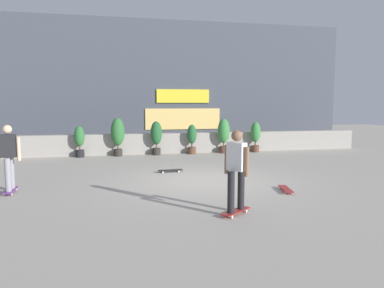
# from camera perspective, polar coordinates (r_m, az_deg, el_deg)

# --- Properties ---
(ground_plane) EXTENTS (48.00, 48.00, 0.00)m
(ground_plane) POSITION_cam_1_polar(r_m,az_deg,el_deg) (10.60, 1.71, -5.72)
(ground_plane) COLOR #A8A093
(planter_wall) EXTENTS (18.00, 0.40, 0.90)m
(planter_wall) POSITION_cam_1_polar(r_m,az_deg,el_deg) (16.35, -3.31, 0.14)
(planter_wall) COLOR gray
(planter_wall) RESTS_ON ground
(building_backdrop) EXTENTS (20.00, 2.08, 6.50)m
(building_backdrop) POSITION_cam_1_polar(r_m,az_deg,el_deg) (20.24, -5.12, 9.25)
(building_backdrop) COLOR #424751
(building_backdrop) RESTS_ON ground
(potted_plant_0) EXTENTS (0.41, 0.41, 1.30)m
(potted_plant_0) POSITION_cam_1_polar(r_m,az_deg,el_deg) (15.75, -17.17, 0.62)
(potted_plant_0) COLOR black
(potted_plant_0) RESTS_ON ground
(potted_plant_1) EXTENTS (0.57, 0.57, 1.62)m
(potted_plant_1) POSITION_cam_1_polar(r_m,az_deg,el_deg) (15.67, -11.53, 1.59)
(potted_plant_1) COLOR #2D2823
(potted_plant_1) RESTS_ON ground
(potted_plant_2) EXTENTS (0.49, 0.49, 1.46)m
(potted_plant_2) POSITION_cam_1_polar(r_m,az_deg,el_deg) (15.78, -5.60, 1.32)
(potted_plant_2) COLOR #2D2823
(potted_plant_2) RESTS_ON ground
(potted_plant_3) EXTENTS (0.41, 0.41, 1.29)m
(potted_plant_3) POSITION_cam_1_polar(r_m,az_deg,el_deg) (16.04, -0.02, 0.99)
(potted_plant_3) COLOR brown
(potted_plant_3) RESTS_ON ground
(potted_plant_4) EXTENTS (0.54, 0.54, 1.55)m
(potted_plant_4) POSITION_cam_1_polar(r_m,az_deg,el_deg) (16.39, 4.96, 1.73)
(potted_plant_4) COLOR brown
(potted_plant_4) RESTS_ON ground
(potted_plant_5) EXTENTS (0.45, 0.45, 1.38)m
(potted_plant_5) POSITION_cam_1_polar(r_m,az_deg,el_deg) (16.91, 9.88, 1.40)
(potted_plant_5) COLOR brown
(potted_plant_5) RESTS_ON ground
(skater_by_wall_right) EXTENTS (0.76, 0.65, 1.70)m
(skater_by_wall_right) POSITION_cam_1_polar(r_m,az_deg,el_deg) (7.30, 6.95, -3.77)
(skater_by_wall_right) COLOR maroon
(skater_by_wall_right) RESTS_ON ground
(skater_mid_plaza) EXTENTS (0.56, 0.80, 1.70)m
(skater_mid_plaza) POSITION_cam_1_polar(r_m,az_deg,el_deg) (10.08, -26.71, -1.60)
(skater_mid_plaza) COLOR #72338C
(skater_mid_plaza) RESTS_ON ground
(skateboard_near_camera) EXTENTS (0.35, 0.82, 0.08)m
(skateboard_near_camera) POSITION_cam_1_polar(r_m,az_deg,el_deg) (9.61, 14.44, -6.81)
(skateboard_near_camera) COLOR maroon
(skateboard_near_camera) RESTS_ON ground
(skateboard_aside) EXTENTS (0.81, 0.26, 0.08)m
(skateboard_aside) POSITION_cam_1_polar(r_m,az_deg,el_deg) (11.87, -3.41, -4.12)
(skateboard_aside) COLOR black
(skateboard_aside) RESTS_ON ground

